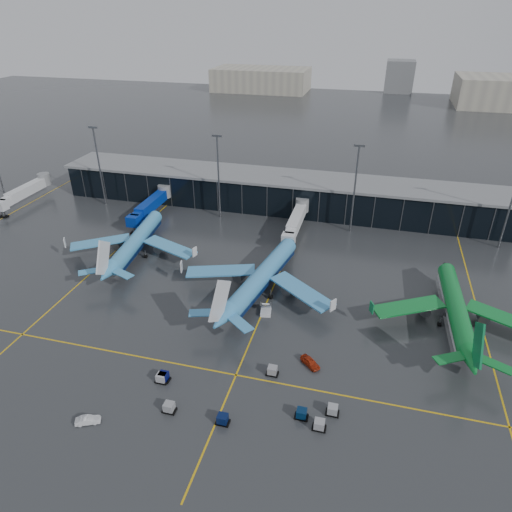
% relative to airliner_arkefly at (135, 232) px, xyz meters
% --- Properties ---
extents(ground, '(600.00, 600.00, 0.00)m').
position_rel_airliner_arkefly_xyz_m(ground, '(28.40, -21.78, -6.27)').
color(ground, '#282B2D').
rests_on(ground, ground).
extents(terminal_pier, '(142.00, 17.00, 10.70)m').
position_rel_airliner_arkefly_xyz_m(terminal_pier, '(28.40, 40.22, -0.84)').
color(terminal_pier, black).
rests_on(terminal_pier, ground).
extents(jet_bridges, '(94.00, 27.50, 7.20)m').
position_rel_airliner_arkefly_xyz_m(jet_bridges, '(-6.60, 21.21, -1.71)').
color(jet_bridges, '#595B60').
rests_on(jet_bridges, ground).
extents(flood_masts, '(203.00, 0.50, 25.50)m').
position_rel_airliner_arkefly_xyz_m(flood_masts, '(33.40, 28.22, 7.55)').
color(flood_masts, '#595B60').
rests_on(flood_masts, ground).
extents(distant_hangars, '(260.00, 71.00, 22.00)m').
position_rel_airliner_arkefly_xyz_m(distant_hangars, '(78.35, 248.30, 2.53)').
color(distant_hangars, '#B2AD99').
rests_on(distant_hangars, ground).
extents(taxi_lines, '(220.00, 120.00, 0.02)m').
position_rel_airliner_arkefly_xyz_m(taxi_lines, '(38.40, -11.17, -6.26)').
color(taxi_lines, gold).
rests_on(taxi_lines, ground).
extents(airliner_arkefly, '(40.19, 44.57, 12.53)m').
position_rel_airliner_arkefly_xyz_m(airliner_arkefly, '(0.00, 0.00, 0.00)').
color(airliner_arkefly, '#3E95CD').
rests_on(airliner_arkefly, ground).
extents(airliner_klm_near, '(45.16, 49.41, 13.30)m').
position_rel_airliner_arkefly_xyz_m(airliner_klm_near, '(36.36, -9.03, 0.39)').
color(airliner_klm_near, '#3D8EC9').
rests_on(airliner_klm_near, ground).
extents(airliner_aer_lingus, '(36.63, 41.38, 12.37)m').
position_rel_airliner_arkefly_xyz_m(airliner_aer_lingus, '(77.52, -10.35, -0.08)').
color(airliner_aer_lingus, '#0D752D').
rests_on(airliner_aer_lingus, ground).
extents(baggage_carts, '(32.06, 14.11, 1.70)m').
position_rel_airliner_arkefly_xyz_m(baggage_carts, '(41.12, -42.74, -5.51)').
color(baggage_carts, black).
rests_on(baggage_carts, ground).
extents(mobile_airstair, '(2.70, 3.52, 3.45)m').
position_rel_airliner_arkefly_xyz_m(mobile_airstair, '(39.15, -17.26, -5.50)').
color(mobile_airstair, silver).
rests_on(mobile_airstair, ground).
extents(service_van_red, '(4.35, 4.15, 1.46)m').
position_rel_airliner_arkefly_xyz_m(service_van_red, '(50.85, -30.85, -5.53)').
color(service_van_red, '#99230B').
rests_on(service_van_red, ground).
extents(service_van_white, '(4.06, 2.85, 1.27)m').
position_rel_airliner_arkefly_xyz_m(service_van_white, '(18.81, -52.95, -5.63)').
color(service_van_white, silver).
rests_on(service_van_white, ground).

